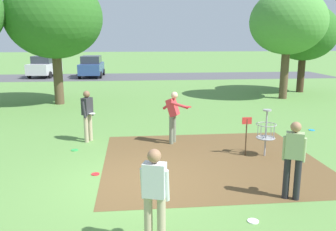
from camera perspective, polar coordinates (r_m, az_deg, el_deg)
The scene contains 18 objects.
ground_plane at distance 8.70m, azimuth -5.31°, elevation -10.57°, with size 160.00×160.00×0.00m, color #5B8942.
dirt_tee_pad at distance 10.11m, azimuth 7.02°, elevation -7.23°, with size 6.01×5.44×0.01m, color brown.
disc_golf_basket at distance 10.59m, azimuth 15.26°, elevation -2.42°, with size 0.98×0.58×1.39m.
player_foreground_watching at distance 11.90m, azimuth -12.91°, elevation 0.39°, with size 0.45×0.49×1.71m.
player_throwing at distance 11.40m, azimuth 0.83°, elevation 0.28°, with size 0.85×0.91×1.71m.
player_waiting_left at distance 5.76m, azimuth -2.18°, elevation -12.50°, with size 0.50×0.44×1.71m.
player_waiting_right at distance 7.90m, azimuth 19.68°, elevation -6.20°, with size 0.49×0.45×1.71m.
frisbee_near_basket at distance 7.13m, azimuth 13.61°, elevation -16.30°, with size 0.21×0.21×0.02m, color white.
frisbee_by_tee at distance 7.83m, azimuth -1.25°, elevation -13.16°, with size 0.24×0.24×0.02m, color #E53D99.
frisbee_mid_grass at distance 9.25m, azimuth -11.67°, elevation -9.27°, with size 0.21×0.21×0.02m, color red.
frisbee_far_left at distance 14.26m, azimuth 22.24°, elevation -2.20°, with size 0.23×0.23×0.02m, color #1E93DB.
frisbee_scattered_a at distance 11.27m, azimuth -14.89°, elevation -5.44°, with size 0.22×0.22×0.02m, color green.
tree_near_left at distance 19.06m, azimuth -17.97°, elevation 14.84°, with size 4.80×4.80×6.43m.
tree_near_right at distance 23.84m, azimuth 21.22°, elevation 12.38°, with size 4.04×4.04×5.43m.
tree_mid_center at distance 20.92m, azimuth 18.87°, elevation 14.11°, with size 4.16×4.16×6.01m.
parking_lot_strip at distance 31.68m, azimuth -5.80°, elevation 6.29°, with size 36.00×6.00×0.01m, color #4C4C51.
parked_car_leftmost at distance 33.20m, azimuth -19.35°, elevation 7.53°, with size 2.38×4.40×1.84m.
parked_car_center_left at distance 31.95m, azimuth -12.27°, elevation 7.78°, with size 2.05×4.24×1.84m.
Camera 1 is at (-0.02, -8.00, 3.40)m, focal length 37.63 mm.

